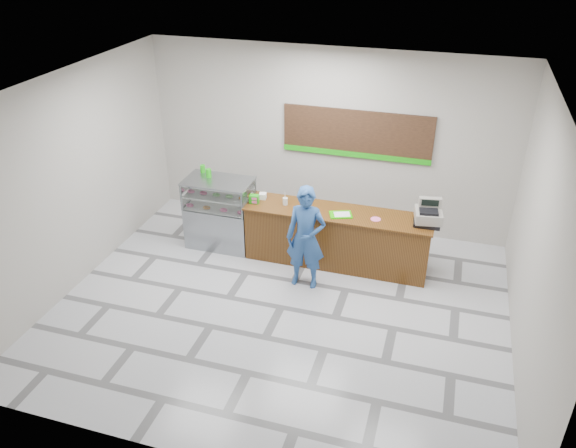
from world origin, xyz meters
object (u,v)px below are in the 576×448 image
(cash_register, at_px, (428,215))
(serving_tray, at_px, (341,215))
(customer, at_px, (306,238))
(sales_counter, at_px, (337,238))
(display_case, at_px, (220,213))

(cash_register, height_order, serving_tray, cash_register)
(serving_tray, distance_m, customer, 0.82)
(sales_counter, bearing_deg, serving_tray, -56.64)
(serving_tray, bearing_deg, display_case, 157.28)
(sales_counter, xyz_separation_m, customer, (-0.36, -0.79, 0.38))
(sales_counter, xyz_separation_m, cash_register, (1.50, 0.04, 0.67))
(sales_counter, relative_size, cash_register, 6.33)
(customer, bearing_deg, display_case, 156.21)
(display_case, distance_m, cash_register, 3.75)
(cash_register, distance_m, customer, 2.06)
(display_case, relative_size, serving_tray, 3.01)
(sales_counter, xyz_separation_m, display_case, (-2.22, -0.00, 0.16))
(cash_register, height_order, customer, customer)
(display_case, xyz_separation_m, customer, (1.86, -0.79, 0.22))
(sales_counter, relative_size, customer, 1.82)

